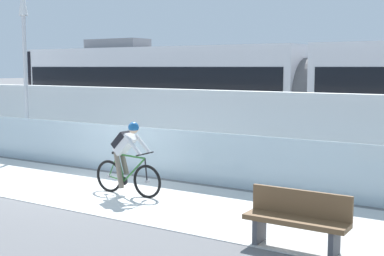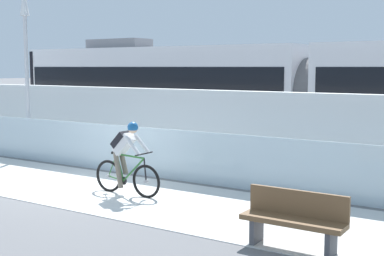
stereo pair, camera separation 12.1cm
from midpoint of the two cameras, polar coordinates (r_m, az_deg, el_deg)
name	(u,v)px [view 2 (the right image)]	position (r m, az deg, el deg)	size (l,w,h in m)	color
ground_plane	(79,187)	(12.67, -11.71, -6.20)	(200.00, 200.00, 0.00)	slate
bike_path_deck	(79,187)	(12.67, -11.71, -6.17)	(32.00, 3.20, 0.01)	silver
glass_parapet	(130,150)	(13.91, -6.41, -2.36)	(32.00, 0.05, 1.25)	silver
concrete_barrier_wall	(170,126)	(15.27, -2.16, 0.18)	(32.00, 0.36, 2.15)	white
tram_rail_near	(214,152)	(17.49, 2.53, -2.54)	(32.00, 0.08, 0.01)	#595654
tram_rail_far	(234,146)	(18.73, 4.75, -1.95)	(32.00, 0.08, 0.01)	#595654
tram	(314,96)	(16.62, 13.16, 3.37)	(22.56, 2.54, 3.81)	silver
cyclist_on_bike	(126,159)	(11.57, -6.76, -3.28)	(1.77, 0.58, 1.61)	black
lamp_post_antenna	(26,50)	(16.96, -17.18, 8.04)	(0.28, 0.28, 5.20)	gray
bench	(294,218)	(8.36, 11.32, -9.48)	(1.60, 0.45, 0.89)	brown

